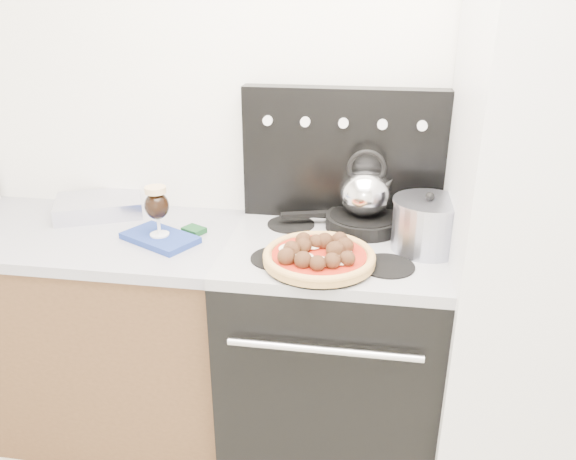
% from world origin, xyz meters
% --- Properties ---
extents(room_shell, '(3.52, 3.01, 2.52)m').
position_xyz_m(room_shell, '(0.00, 0.29, 1.25)').
color(room_shell, beige).
rests_on(room_shell, ground).
extents(base_cabinet, '(1.45, 0.60, 0.86)m').
position_xyz_m(base_cabinet, '(-1.02, 1.20, 0.43)').
color(base_cabinet, brown).
rests_on(base_cabinet, ground).
extents(countertop, '(1.48, 0.63, 0.04)m').
position_xyz_m(countertop, '(-1.02, 1.20, 0.88)').
color(countertop, '#A3A3AF').
rests_on(countertop, base_cabinet).
extents(stove_body, '(0.76, 0.65, 0.88)m').
position_xyz_m(stove_body, '(0.08, 1.18, 0.44)').
color(stove_body, black).
rests_on(stove_body, ground).
extents(cooktop, '(0.76, 0.65, 0.04)m').
position_xyz_m(cooktop, '(0.08, 1.18, 0.90)').
color(cooktop, '#ADADB2').
rests_on(cooktop, stove_body).
extents(backguard, '(0.76, 0.08, 0.50)m').
position_xyz_m(backguard, '(0.08, 1.45, 1.17)').
color(backguard, black).
rests_on(backguard, cooktop).
extents(fridge, '(0.64, 0.68, 1.90)m').
position_xyz_m(fridge, '(0.78, 1.15, 0.95)').
color(fridge, silver).
rests_on(fridge, ground).
extents(foil_sheet, '(0.41, 0.36, 0.07)m').
position_xyz_m(foil_sheet, '(-0.90, 1.37, 0.93)').
color(foil_sheet, white).
rests_on(foil_sheet, countertop).
extents(oven_mitt, '(0.31, 0.27, 0.02)m').
position_xyz_m(oven_mitt, '(-0.56, 1.15, 0.91)').
color(oven_mitt, navy).
rests_on(oven_mitt, countertop).
extents(beer_glass, '(0.11, 0.11, 0.19)m').
position_xyz_m(beer_glass, '(-0.56, 1.15, 1.02)').
color(beer_glass, black).
rests_on(beer_glass, oven_mitt).
extents(pizza_pan, '(0.35, 0.35, 0.01)m').
position_xyz_m(pizza_pan, '(0.04, 1.01, 0.93)').
color(pizza_pan, black).
rests_on(pizza_pan, cooktop).
extents(pizza, '(0.45, 0.45, 0.05)m').
position_xyz_m(pizza, '(0.04, 1.01, 0.96)').
color(pizza, '#DCBC63').
rests_on(pizza, pizza_pan).
extents(skillet, '(0.35, 0.35, 0.05)m').
position_xyz_m(skillet, '(0.17, 1.34, 0.95)').
color(skillet, black).
rests_on(skillet, cooktop).
extents(tea_kettle, '(0.22, 0.22, 0.21)m').
position_xyz_m(tea_kettle, '(0.17, 1.34, 1.08)').
color(tea_kettle, silver).
rests_on(tea_kettle, skillet).
extents(stock_pot, '(0.29, 0.29, 0.17)m').
position_xyz_m(stock_pot, '(0.39, 1.18, 1.01)').
color(stock_pot, '#A3A7B9').
rests_on(stock_pot, cooktop).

